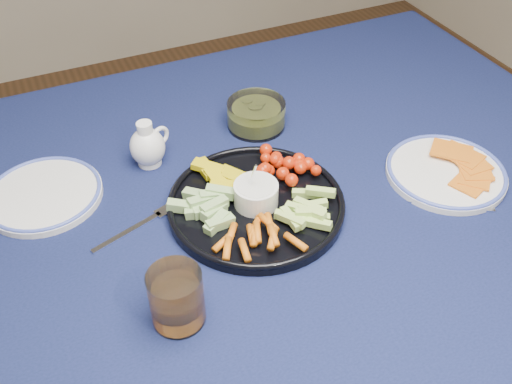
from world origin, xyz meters
name	(u,v)px	position (x,y,z in m)	size (l,w,h in m)	color
dining_table	(217,233)	(0.00, 0.00, 0.66)	(1.67, 1.07, 0.75)	#462517
crudite_platter	(255,202)	(0.06, -0.05, 0.76)	(0.32, 0.32, 0.10)	black
creamer_pitcher	(148,146)	(-0.08, 0.16, 0.79)	(0.09, 0.07, 0.10)	white
pickle_bowl	(256,116)	(0.17, 0.19, 0.77)	(0.13, 0.13, 0.06)	silver
cheese_plate	(446,171)	(0.44, -0.12, 0.76)	(0.23, 0.23, 0.03)	white
juice_tumbler	(177,300)	(-0.14, -0.22, 0.79)	(0.08, 0.08, 0.10)	silver
fork_left	(141,225)	(-0.14, -0.01, 0.75)	(0.16, 0.07, 0.00)	silver
fork_right	(459,205)	(0.40, -0.20, 0.75)	(0.14, 0.09, 0.00)	silver
side_plate_extra	(44,194)	(-0.29, 0.14, 0.76)	(0.21, 0.21, 0.02)	white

